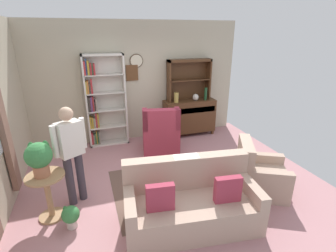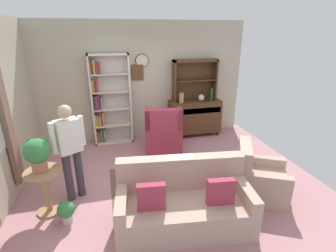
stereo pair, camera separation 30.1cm
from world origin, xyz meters
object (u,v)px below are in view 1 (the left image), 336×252
Objects in this scene: bookshelf at (103,101)px; bottle_wine at (206,94)px; wingback_chair at (161,136)px; potted_plant_large at (39,157)px; person_reading at (71,149)px; plant_stand at (48,192)px; vase_round at (196,97)px; vase_tall at (176,98)px; potted_plant_small at (71,216)px; armchair_floral at (259,176)px; couch_floral at (190,203)px; book_stack at (177,162)px; coffee_table at (179,168)px; sideboard at (189,116)px; sideboard_hutch at (189,74)px.

bottle_wine is at bearing -4.03° from bookshelf.
potted_plant_large is at bearing -144.27° from wingback_chair.
plant_stand is at bearing -143.19° from person_reading.
vase_round is 3.51m from person_reading.
vase_tall is 3.58m from plant_stand.
potted_plant_small is (-3.24, -2.54, -0.88)m from bottle_wine.
armchair_floral is (0.52, -2.62, -0.75)m from vase_tall.
person_reading is (-1.51, 1.00, 0.59)m from couch_floral.
plant_stand is 2.01m from book_stack.
coffee_table is at bearing -3.45° from person_reading.
sideboard is at bearing 11.63° from vase_tall.
book_stack is (-0.74, -2.08, -0.57)m from vase_tall.
wingback_chair reaches higher than book_stack.
sideboard is 3.30m from couch_floral.
coffee_table is at bearing -65.31° from bookshelf.
plant_stand is at bearing -147.72° from bottle_wine.
vase_round reaches higher than plant_stand.
wingback_chair is at bearing -132.08° from vase_tall.
couch_floral is at bearing -98.52° from book_stack.
coffee_table is (-1.09, -2.14, -0.16)m from sideboard.
book_stack is at bearing -117.51° from sideboard.
bookshelf is at bearing 73.12° from person_reading.
vase_tall reaches higher than book_stack.
book_stack is (1.64, -0.12, -0.43)m from person_reading.
bookshelf is 2.53m from book_stack.
sideboard_hutch is at bearing 63.63° from book_stack.
bottle_wine is 4.21m from plant_stand.
armchair_floral is at bearing -87.41° from sideboard_hutch.
vase_tall is 1.18× the size of book_stack.
armchair_floral reaches higher than book_stack.
vase_round is (2.25, -0.15, -0.04)m from bookshelf.
vase_round is 3.36m from couch_floral.
bookshelf is 3.33m from couch_floral.
wingback_chair reaches higher than plant_stand.
bottle_wine reaches higher than armchair_floral.
person_reading is at bearing -145.72° from vase_round.
coffee_table is (-1.48, -2.05, -0.72)m from bottle_wine.
bottle_wine is at bearing 54.11° from coffee_table.
bottle_wine is 0.64× the size of potted_plant_large.
wingback_chair reaches higher than couch_floral.
plant_stand is at bearing -143.80° from wingback_chair.
coffee_table is (-1.22, -2.07, -0.65)m from vase_round.
bottle_wine is (0.78, -0.01, 0.04)m from vase_tall.
vase_round is at bearing 89.94° from armchair_floral.
sideboard is (2.12, -0.09, -0.54)m from bookshelf.
sideboard is 2.41m from coffee_table.
vase_round is (0.13, -0.18, -0.55)m from sideboard_hutch.
bottle_wine reaches higher than book_stack.
plant_stand is at bearing -145.43° from vase_round.
armchair_floral reaches higher than potted_plant_small.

